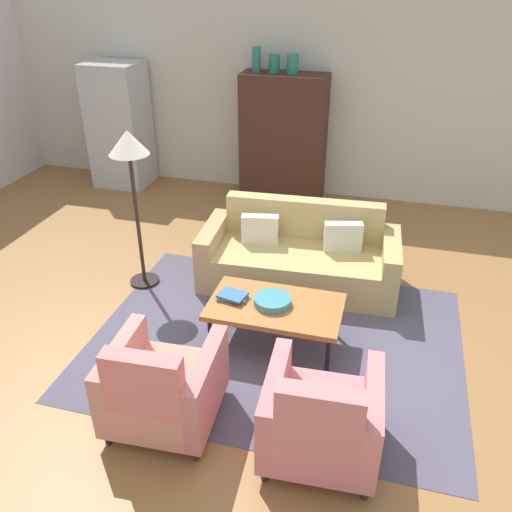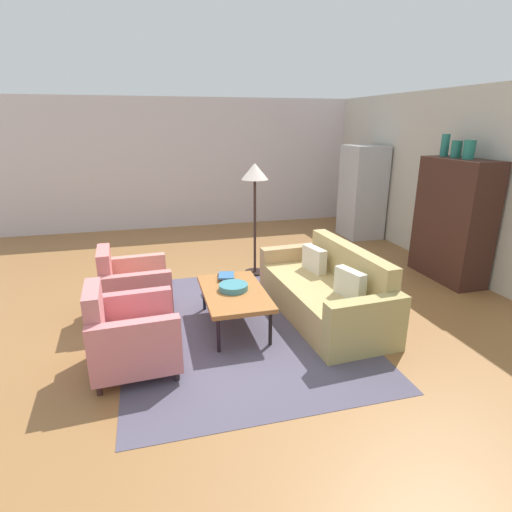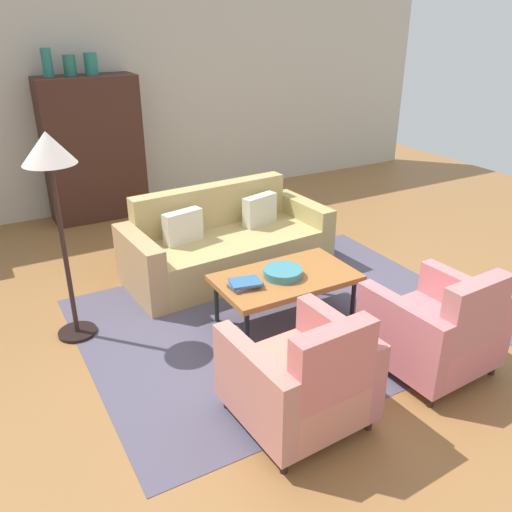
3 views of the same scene
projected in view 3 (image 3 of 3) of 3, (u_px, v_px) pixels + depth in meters
ground_plane at (276, 333)px, 4.57m from camera, size 11.84×11.84×0.00m
wall_back at (123, 102)px, 7.14m from camera, size 9.87×0.12×2.80m
area_rug at (282, 317)px, 4.81m from camera, size 3.40×2.60×0.01m
couch at (224, 245)px, 5.58m from camera, size 2.15×1.02×0.86m
coffee_table at (286, 279)px, 4.60m from camera, size 1.20×0.70×0.45m
armchair_left at (304, 382)px, 3.43m from camera, size 0.84×0.84×0.88m
armchair_right at (438, 332)px, 3.97m from camera, size 0.84×0.84×0.88m
fruit_bowl at (283, 273)px, 4.55m from camera, size 0.33×0.33×0.07m
book_stack at (245, 284)px, 4.38m from camera, size 0.28×0.23×0.05m
cabinet at (93, 149)px, 6.83m from camera, size 1.20×0.51×1.80m
vase_tall at (47, 63)px, 6.21m from camera, size 0.12×0.12×0.32m
vase_round at (70, 65)px, 6.34m from camera, size 0.15×0.15×0.24m
vase_small at (91, 64)px, 6.44m from camera, size 0.16×0.16×0.26m
floor_lamp at (51, 169)px, 3.97m from camera, size 0.40×0.40×1.72m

